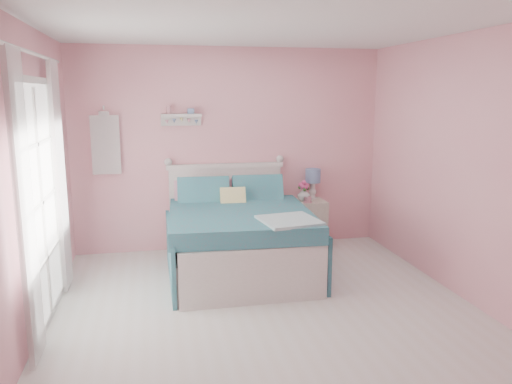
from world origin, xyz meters
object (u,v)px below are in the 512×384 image
object	(u,v)px
table_lamp	(313,178)
vase	(304,194)
bed	(238,238)
nightstand	(308,223)
teacup	(308,200)

from	to	relation	value
table_lamp	vase	world-z (taller)	table_lamp
bed	nightstand	bearing A→B (deg)	37.95
nightstand	table_lamp	distance (m)	0.61
vase	bed	bearing A→B (deg)	-143.98
table_lamp	teacup	size ratio (longest dim) A/B	4.13
nightstand	table_lamp	xyz separation A→B (m)	(0.09, 0.10, 0.59)
nightstand	vase	world-z (taller)	vase
table_lamp	teacup	bearing A→B (deg)	-121.64
teacup	vase	bearing A→B (deg)	101.49
vase	teacup	bearing A→B (deg)	-78.51
nightstand	table_lamp	world-z (taller)	table_lamp
bed	table_lamp	bearing A→B (deg)	39.23
bed	teacup	bearing A→B (deg)	34.47
bed	teacup	xyz separation A→B (m)	(1.03, 0.62, 0.27)
nightstand	teacup	distance (m)	0.37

